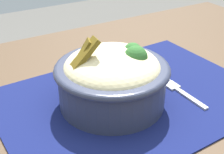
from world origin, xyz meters
The scene contains 4 objects.
table centered at (0.00, 0.00, 0.66)m, with size 1.10×0.77×0.75m.
placemat centered at (-0.01, 0.02, 0.75)m, with size 0.45×0.32×0.00m, color #11194C.
bowl centered at (-0.05, 0.02, 0.80)m, with size 0.19×0.19×0.12m.
fork centered at (0.07, -0.01, 0.76)m, with size 0.02×0.12×0.00m.
Camera 1 is at (-0.28, -0.36, 1.06)m, focal length 50.56 mm.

